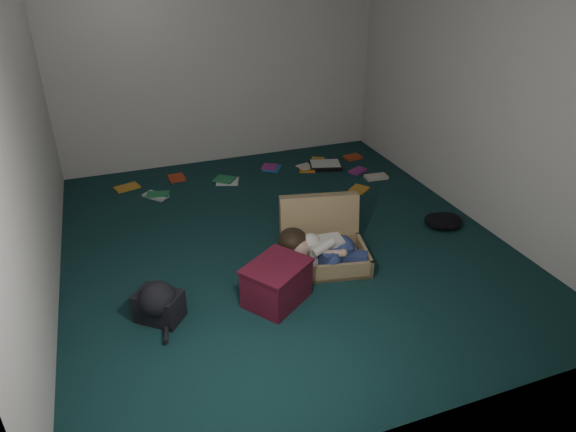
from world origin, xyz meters
TOP-DOWN VIEW (x-y plane):
  - floor at (0.00, 0.00)m, footprint 4.50×4.50m
  - wall_back at (0.00, 2.25)m, footprint 4.50×0.00m
  - wall_front at (0.00, -2.25)m, footprint 4.50×0.00m
  - wall_left at (-2.00, 0.00)m, footprint 0.00×4.50m
  - wall_right at (2.00, 0.00)m, footprint 0.00×4.50m
  - suitcase at (0.25, -0.38)m, footprint 0.86×0.84m
  - person at (0.16, -0.55)m, footprint 0.75×0.49m
  - maroon_bin at (-0.35, -0.85)m, footprint 0.63×0.61m
  - backpack at (-1.26, -0.75)m, footprint 0.54×0.53m
  - clothing_pile at (1.70, -0.22)m, footprint 0.44×0.37m
  - paper_tray at (1.12, 1.53)m, footprint 0.47×0.41m
  - book_scatter at (0.46, 1.46)m, footprint 3.13×1.31m

SIDE VIEW (x-z plane):
  - floor at x=0.00m, z-range 0.00..0.00m
  - book_scatter at x=0.46m, z-range 0.00..0.02m
  - paper_tray at x=1.12m, z-range 0.00..0.06m
  - clothing_pile at x=1.70m, z-range 0.00..0.13m
  - backpack at x=-1.26m, z-range 0.00..0.25m
  - suitcase at x=0.25m, z-range -0.11..0.43m
  - maroon_bin at x=-0.35m, z-range 0.00..0.34m
  - person at x=0.16m, z-range 0.04..0.37m
  - wall_back at x=0.00m, z-range -0.95..3.55m
  - wall_front at x=0.00m, z-range -0.95..3.55m
  - wall_left at x=-2.00m, z-range -0.95..3.55m
  - wall_right at x=2.00m, z-range -0.95..3.55m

